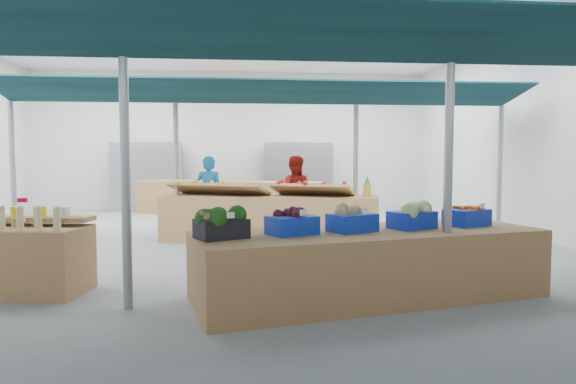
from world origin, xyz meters
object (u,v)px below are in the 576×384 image
bottle_shelf (12,256)px  fruit_counter (269,218)px  vendor_left (209,195)px  veg_counter (369,264)px  crate_stack (423,253)px  vendor_right (294,194)px

bottle_shelf → fruit_counter: size_ratio=0.46×
fruit_counter → vendor_left: size_ratio=2.50×
veg_counter → vendor_left: 5.57m
veg_counter → vendor_left: vendor_left is taller
crate_stack → vendor_right: (-1.27, 4.26, 0.48)m
vendor_left → vendor_right: size_ratio=1.00×
bottle_shelf → veg_counter: (4.17, -0.63, -0.04)m
bottle_shelf → vendor_left: 4.98m
bottle_shelf → fruit_counter: bottle_shelf is taller
vendor_left → vendor_right: same height
vendor_left → vendor_right: 1.80m
fruit_counter → bottle_shelf: bearing=-121.6°
crate_stack → vendor_right: vendor_right is taller
vendor_right → fruit_counter: bearing=73.6°
fruit_counter → vendor_left: (-1.20, 1.10, 0.38)m
bottle_shelf → crate_stack: (5.15, 0.25, -0.10)m
veg_counter → vendor_right: 5.17m
veg_counter → vendor_right: size_ratio=2.44×
fruit_counter → vendor_left: 1.67m
vendor_left → veg_counter: bearing=124.4°
veg_counter → fruit_counter: (-0.90, 4.05, 0.05)m
veg_counter → fruit_counter: fruit_counter is taller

